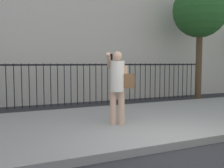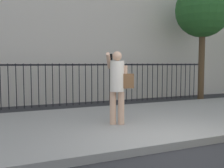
{
  "view_description": "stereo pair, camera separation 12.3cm",
  "coord_description": "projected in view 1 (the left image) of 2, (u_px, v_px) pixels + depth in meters",
  "views": [
    {
      "loc": [
        -3.17,
        -3.85,
        1.62
      ],
      "look_at": [
        -0.43,
        2.06,
        1.1
      ],
      "focal_mm": 42.32,
      "sensor_mm": 36.0,
      "label": 1
    },
    {
      "loc": [
        -3.05,
        -3.9,
        1.62
      ],
      "look_at": [
        -0.43,
        2.06,
        1.1
      ],
      "focal_mm": 42.32,
      "sensor_mm": 36.0,
      "label": 2
    }
  ],
  "objects": [
    {
      "name": "iron_fence",
      "position": [
        80.0,
        78.0,
        10.2
      ],
      "size": [
        12.03,
        0.04,
        1.6
      ],
      "color": "black",
      "rests_on": "ground"
    },
    {
      "name": "ground_plane",
      "position": [
        179.0,
        150.0,
        4.94
      ],
      "size": [
        60.0,
        60.0,
        0.0
      ],
      "primitive_type": "plane",
      "color": "#28282B"
    },
    {
      "name": "street_tree_mid",
      "position": [
        200.0,
        11.0,
        11.12
      ],
      "size": [
        2.29,
        2.29,
        5.0
      ],
      "color": "#4C3823",
      "rests_on": "ground"
    },
    {
      "name": "pedestrian_on_phone",
      "position": [
        118.0,
        82.0,
        6.25
      ],
      "size": [
        0.73,
        0.59,
        1.74
      ],
      "color": "tan",
      "rests_on": "sidewalk"
    },
    {
      "name": "sidewalk",
      "position": [
        125.0,
        122.0,
        6.92
      ],
      "size": [
        28.0,
        4.4,
        0.15
      ],
      "primitive_type": "cube",
      "color": "gray",
      "rests_on": "ground"
    }
  ]
}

